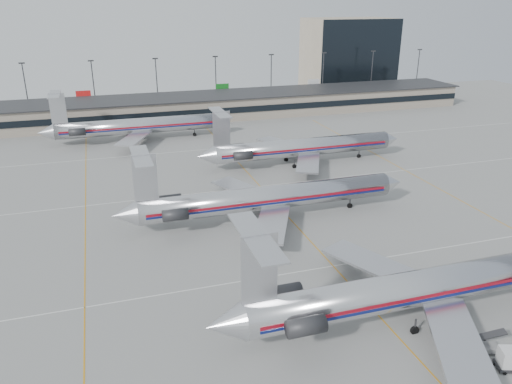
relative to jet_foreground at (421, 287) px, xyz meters
name	(u,v)px	position (x,y,z in m)	size (l,w,h in m)	color
ground	(373,310)	(-3.93, 2.38, -3.61)	(260.00, 260.00, 0.00)	gray
apron_markings	(333,266)	(-3.93, 12.38, -3.60)	(160.00, 0.15, 0.02)	silver
terminal	(197,107)	(-3.93, 100.35, -0.45)	(162.00, 17.00, 6.25)	gray
light_mast_row	(187,80)	(-3.93, 114.38, 4.97)	(163.60, 0.40, 15.28)	#38383D
distant_building	(348,54)	(58.07, 130.38, 8.89)	(30.00, 20.00, 25.00)	tan
jet_foreground	(421,287)	(0.00, 0.00, 0.00)	(47.55, 28.00, 12.45)	silver
jet_second_row	(263,198)	(-7.85, 28.71, -0.12)	(45.97, 27.07, 12.03)	silver
jet_third_row	(300,147)	(7.77, 52.55, -0.14)	(43.71, 26.89, 11.95)	silver
jet_back_row	(136,126)	(-22.38, 80.62, -0.07)	(44.65, 27.46, 12.21)	silver
uld_container	(508,359)	(3.04, -9.42, -2.57)	(2.39, 2.19, 2.07)	#2D2D30
belt_loader	(479,346)	(2.23, -6.66, -3.00)	(4.46, 2.44, 2.28)	gray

